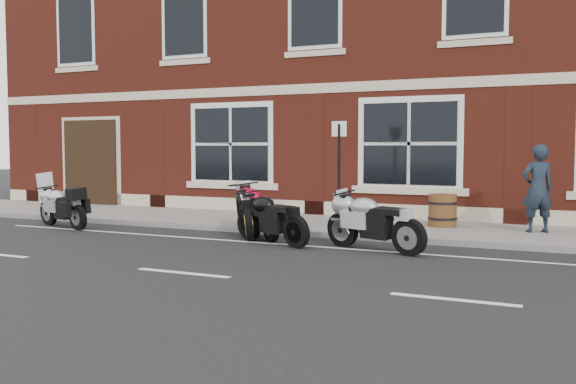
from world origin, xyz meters
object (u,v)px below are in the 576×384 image
moto_sport_black (248,209)px  moto_naked_black (271,217)px  moto_touring_silver (62,205)px  moto_sport_silver (374,220)px  barrel_planter (443,210)px  parking_sign (339,166)px  pedestrian_left (538,189)px  moto_sport_red (258,209)px

moto_sport_black → moto_naked_black: size_ratio=1.02×
moto_touring_silver → moto_sport_black: bearing=-65.1°
moto_sport_black → moto_sport_silver: size_ratio=0.95×
moto_sport_black → moto_naked_black: (0.96, -0.83, -0.04)m
moto_sport_black → moto_naked_black: 1.27m
barrel_planter → parking_sign: bearing=-149.9°
moto_sport_silver → barrel_planter: 3.22m
barrel_planter → pedestrian_left: bearing=-4.6°
moto_sport_black → parking_sign: (1.62, 1.16, 0.89)m
moto_touring_silver → pedestrian_left: pedestrian_left is taller
moto_sport_silver → moto_naked_black: moto_sport_silver is taller
moto_sport_black → parking_sign: bearing=4.2°
barrel_planter → moto_sport_red: bearing=-145.4°
moto_sport_silver → moto_touring_silver: bearing=108.4°
moto_touring_silver → barrel_planter: 8.78m
pedestrian_left → barrel_planter: bearing=-33.7°
moto_sport_silver → moto_naked_black: (-2.08, -0.00, -0.03)m
parking_sign → moto_touring_silver: bearing=-169.9°
moto_sport_black → moto_naked_black: bearing=-72.2°
pedestrian_left → parking_sign: size_ratio=0.78×
moto_sport_silver → barrel_planter: bearing=9.1°
moto_sport_black → pedestrian_left: (5.61, 2.17, 0.46)m
moto_sport_black → barrel_planter: 4.33m
moto_sport_black → parking_sign: size_ratio=0.84×
moto_naked_black → barrel_planter: bearing=-17.0°
moto_naked_black → moto_sport_red: bearing=64.2°
moto_sport_red → barrel_planter: 4.12m
moto_sport_red → moto_naked_black: size_ratio=0.89×
moto_naked_black → parking_sign: parking_sign is taller
barrel_planter → parking_sign: size_ratio=0.31×
moto_touring_silver → parking_sign: bearing=-56.9°
parking_sign → pedestrian_left: bearing=8.4°
moto_touring_silver → pedestrian_left: size_ratio=1.04×
moto_sport_red → barrel_planter: bearing=-11.7°
moto_touring_silver → moto_sport_red: 4.91m
moto_sport_red → pedestrian_left: (5.37, 2.18, 0.45)m
moto_sport_red → moto_naked_black: bearing=-95.4°
moto_touring_silver → moto_sport_red: moto_touring_silver is taller
moto_touring_silver → parking_sign: size_ratio=0.81×
moto_sport_black → moto_sport_red: bearing=-33.0°
moto_sport_silver → parking_sign: 2.61m
moto_sport_silver → barrel_planter: size_ratio=2.88×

